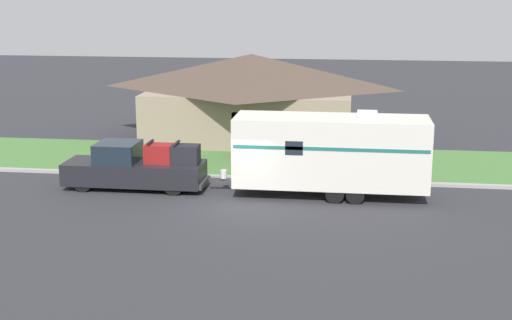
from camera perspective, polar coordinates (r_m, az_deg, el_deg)
The scene contains 7 objects.
ground_plane at distance 28.27m, azimuth -1.65°, elevation -3.54°, with size 120.00×120.00×0.00m, color #2D2D33.
curb_strip at distance 31.81m, azimuth -0.57°, elevation -1.45°, with size 80.00×0.30×0.14m.
lawn_strip at distance 35.33m, azimuth 0.27°, elevation -0.02°, with size 80.00×7.00×0.03m.
house_across_street at distance 40.46m, azimuth -0.36°, elevation 5.26°, with size 12.09×8.37×4.75m.
pickup_truck at distance 30.68m, azimuth -9.60°, elevation -0.61°, with size 6.03×1.96×2.07m.
travel_trailer at distance 29.12m, azimuth 6.02°, elevation 0.69°, with size 9.00×2.44×3.55m.
mailbox at distance 33.46m, azimuth -10.39°, elevation 0.84°, with size 0.48×0.20×1.39m.
Camera 1 is at (4.39, -26.66, 8.31)m, focal length 50.00 mm.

